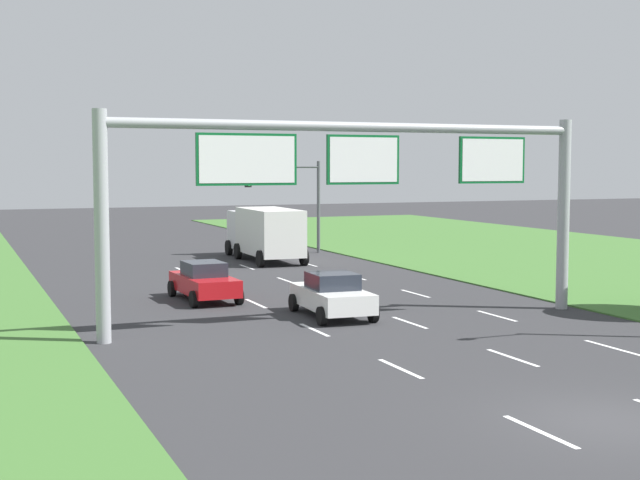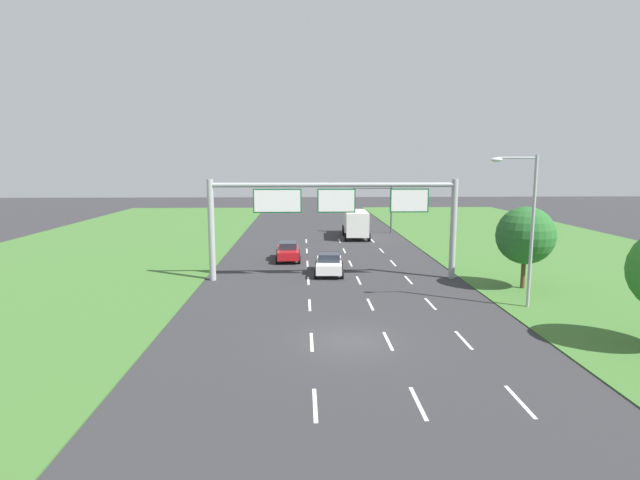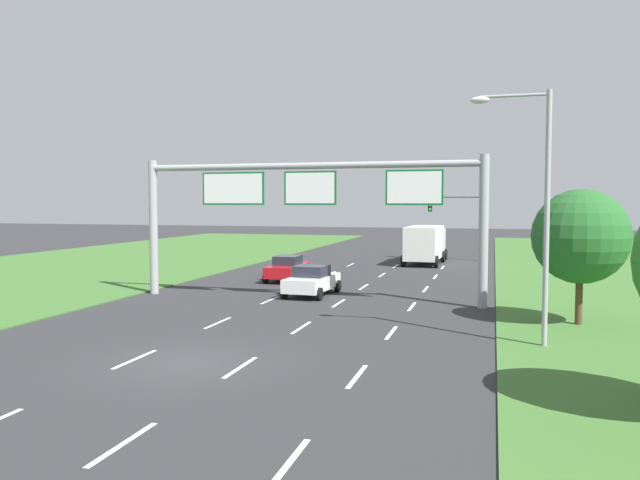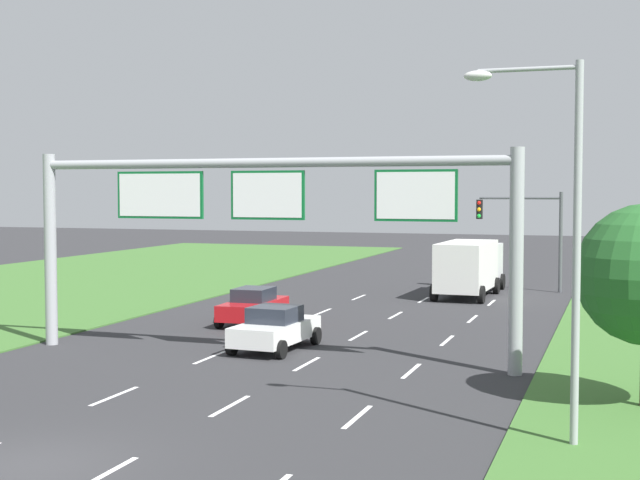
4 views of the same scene
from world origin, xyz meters
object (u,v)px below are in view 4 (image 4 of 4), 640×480
Objects in this scene: car_lead_silver at (253,306)px; sign_gantry at (264,212)px; box_truck at (470,265)px; street_lamp at (559,218)px; car_near_red at (275,328)px; traffic_light_mast at (525,223)px.

car_lead_silver is 8.94m from sign_gantry.
street_lamp reaches higher than box_truck.
car_lead_silver is 15.00m from box_truck.
street_lamp reaches higher than car_lead_silver.
sign_gantry reaches higher than car_near_red.
sign_gantry is (3.43, -7.12, 4.18)m from car_lead_silver.
sign_gantry reaches higher than car_lead_silver.
sign_gantry is 24.15m from traffic_light_mast.
sign_gantry is at bearing -65.99° from car_lead_silver.
sign_gantry is (0.26, -1.67, 4.17)m from car_near_red.
car_near_red reaches higher than car_lead_silver.
sign_gantry is at bearing -98.22° from box_truck.
traffic_light_mast is at bearing 75.06° from sign_gantry.
street_lamp reaches higher than car_near_red.
sign_gantry reaches higher than box_truck.
box_truck is at bearing 60.13° from car_lead_silver.
traffic_light_mast is at bearing 76.57° from car_near_red.
car_lead_silver is 0.77× the size of traffic_light_mast.
street_lamp is at bearing -82.83° from traffic_light_mast.
box_truck reaches higher than car_near_red.
car_near_red is at bearing 138.75° from street_lamp.
box_truck is 0.94× the size of street_lamp.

